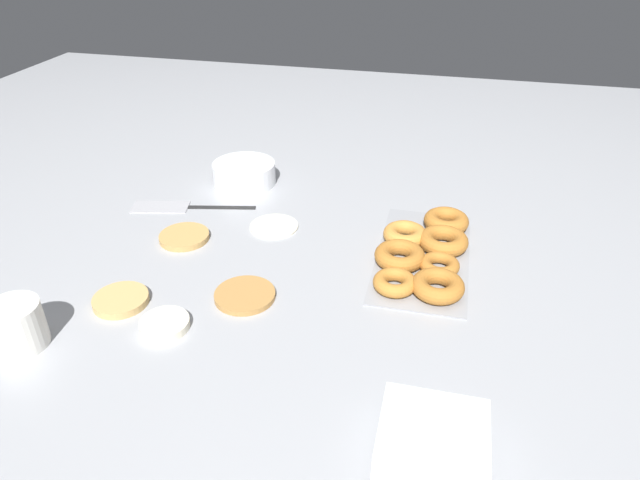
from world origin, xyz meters
TOP-DOWN VIEW (x-y plane):
  - ground_plane at (0.00, 0.00)m, footprint 3.00×3.00m
  - pancake_0 at (0.05, 0.22)m, footprint 0.11×0.11m
  - pancake_1 at (-0.19, 0.24)m, footprint 0.10×0.10m
  - pancake_2 at (-0.12, 0.02)m, footprint 0.11×0.11m
  - pancake_3 at (-0.24, 0.13)m, footprint 0.09×0.09m
  - pancake_4 at (0.14, 0.05)m, footprint 0.11×0.11m
  - donut_tray at (0.09, -0.30)m, footprint 0.38×0.19m
  - batter_bowl at (0.35, 0.19)m, footprint 0.16×0.16m
  - container_stack at (-0.39, -0.35)m, footprint 0.13×0.14m
  - paper_cup at (-0.33, 0.34)m, footprint 0.09×0.09m
  - spatula at (0.18, 0.31)m, footprint 0.10×0.30m

SIDE VIEW (x-z plane):
  - ground_plane at x=0.00m, z-range 0.00..0.00m
  - spatula at x=0.18m, z-range 0.00..0.00m
  - pancake_4 at x=0.14m, z-range 0.00..0.01m
  - pancake_2 at x=-0.12m, z-range 0.00..0.01m
  - pancake_0 at x=0.05m, z-range 0.00..0.01m
  - pancake_1 at x=-0.19m, z-range 0.00..0.01m
  - pancake_3 at x=-0.24m, z-range 0.00..0.02m
  - donut_tray at x=0.09m, z-range 0.00..0.04m
  - container_stack at x=-0.39m, z-range 0.00..0.05m
  - batter_bowl at x=0.35m, z-range 0.00..0.06m
  - paper_cup at x=-0.33m, z-range 0.00..0.08m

